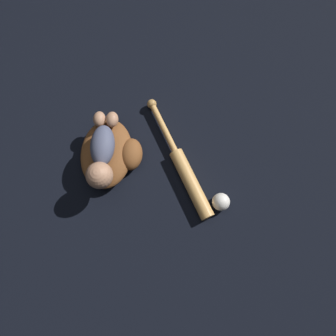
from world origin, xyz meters
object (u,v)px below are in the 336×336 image
object	(u,v)px
baby_figure	(102,154)
baseball_bat	(185,171)
baseball_glove	(111,153)
baseball	(221,202)

from	to	relation	value
baby_figure	baseball_bat	bearing A→B (deg)	63.50
baseball_bat	baby_figure	bearing A→B (deg)	-116.50
baby_figure	baseball_bat	distance (m)	0.35
baseball_glove	baby_figure	xyz separation A→B (m)	(0.03, -0.03, 0.09)
baseball_glove	baseball	size ratio (longest dim) A/B	5.07
baseball_bat	baseball	world-z (taller)	baseball
baby_figure	baseball	distance (m)	0.51
baseball_glove	baby_figure	distance (m)	0.10
baseball_glove	baseball	xyz separation A→B (m)	(0.35, 0.36, -0.01)
baseball_bat	baseball	xyz separation A→B (m)	(0.17, 0.09, 0.01)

